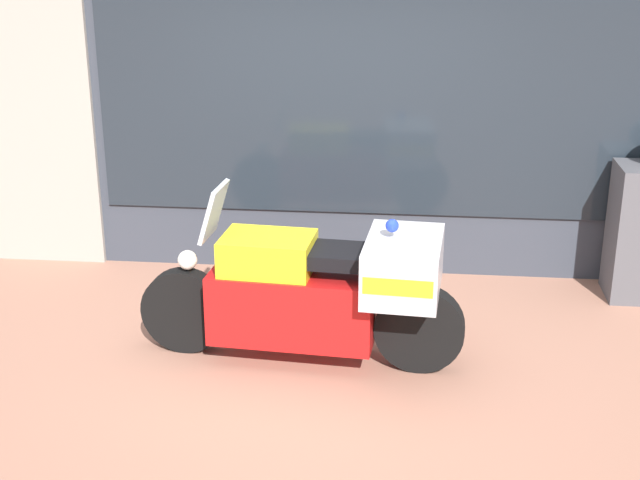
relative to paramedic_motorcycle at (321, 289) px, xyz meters
The scene contains 4 objects.
ground_plane 0.56m from the paramedic_motorcycle, 92.00° to the right, with size 60.00×60.00×0.00m, color #9E6B56.
shop_building 2.42m from the paramedic_motorcycle, 103.15° to the left, with size 6.39×0.55×3.81m.
window_display 2.04m from the paramedic_motorcycle, 77.58° to the left, with size 4.91×0.30×2.08m.
paramedic_motorcycle is the anchor object (origin of this frame).
Camera 1 is at (0.58, -5.60, 2.97)m, focal length 50.00 mm.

